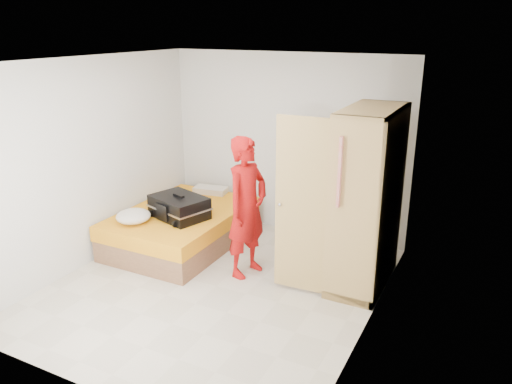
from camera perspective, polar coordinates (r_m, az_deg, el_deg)
The scene contains 7 objects.
room at distance 5.53m, azimuth -4.90°, elevation 1.17°, with size 4.00×4.02×2.60m.
bed at distance 7.08m, azimuth -8.47°, elevation -4.02°, with size 1.42×2.02×0.50m.
wardrobe at distance 5.83m, azimuth 11.96°, elevation -1.37°, with size 1.17×1.20×2.10m.
person at distance 5.99m, azimuth -1.04°, elevation -1.77°, with size 0.63×0.41×1.73m, color red.
suitcase at distance 6.71m, azimuth -8.80°, elevation -1.71°, with size 0.87×0.74×0.32m.
round_cushion at distance 6.68m, azimuth -13.84°, elevation -2.70°, with size 0.45×0.45×0.17m, color white.
pillow at distance 7.66m, azimuth -5.21°, elevation 0.23°, with size 0.50×0.25×0.09m, color white.
Camera 1 is at (2.80, -4.47, 2.96)m, focal length 35.00 mm.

